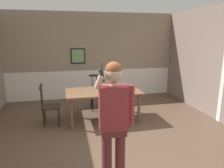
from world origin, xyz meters
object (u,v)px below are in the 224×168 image
chair_by_doorway (49,106)px  person_figure (114,117)px  chair_near_window (98,93)px  dining_table (103,94)px

chair_by_doorway → person_figure: 2.54m
chair_near_window → chair_by_doorway: size_ratio=1.01×
chair_near_window → chair_by_doorway: (-1.27, -0.89, 0.00)m
dining_table → person_figure: (-0.25, -2.28, 0.33)m
person_figure → dining_table: bearing=-92.2°
dining_table → person_figure: 2.31m
chair_by_doorway → person_figure: (1.03, -2.26, 0.53)m
chair_near_window → person_figure: size_ratio=0.56×
chair_near_window → person_figure: bearing=86.6°
chair_near_window → person_figure: person_figure is taller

